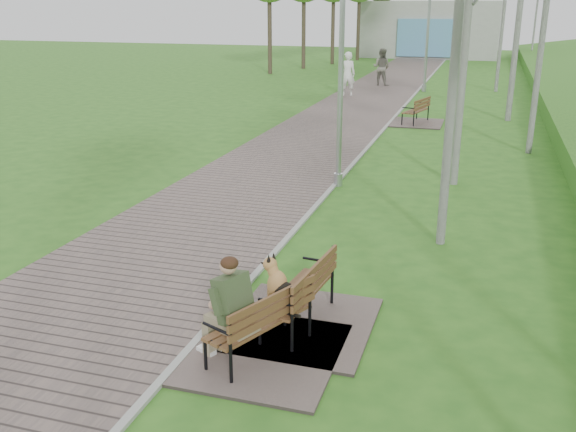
# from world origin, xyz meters

# --- Properties ---
(walkway) EXTENTS (3.50, 67.00, 0.04)m
(walkway) POSITION_xyz_m (-1.75, 21.50, 0.02)
(walkway) COLOR #645551
(walkway) RESTS_ON ground
(kerb) EXTENTS (0.10, 67.00, 0.05)m
(kerb) POSITION_xyz_m (0.00, 21.50, 0.03)
(kerb) COLOR #999993
(kerb) RESTS_ON ground
(building_north) EXTENTS (10.00, 5.20, 4.00)m
(building_north) POSITION_xyz_m (-1.50, 50.97, 1.99)
(building_north) COLOR #9E9E99
(building_north) RESTS_ON ground
(bench_main) EXTENTS (1.73, 1.92, 1.51)m
(bench_main) POSITION_xyz_m (0.79, 6.53, 0.42)
(bench_main) COLOR #645551
(bench_main) RESTS_ON ground
(bench_second) EXTENTS (1.79, 1.99, 1.10)m
(bench_second) POSITION_xyz_m (1.06, 7.40, 0.20)
(bench_second) COLOR #645551
(bench_second) RESTS_ON ground
(bench_third) EXTENTS (1.75, 1.94, 1.07)m
(bench_third) POSITION_xyz_m (0.83, 22.37, 0.20)
(bench_third) COLOR #645551
(bench_third) RESTS_ON ground
(lamp_post_second) EXTENTS (0.19, 0.19, 5.02)m
(lamp_post_second) POSITION_xyz_m (0.07, 13.97, 2.34)
(lamp_post_second) COLOR #A2A5AA
(lamp_post_second) RESTS_ON ground
(lamp_post_third) EXTENTS (0.21, 0.21, 5.38)m
(lamp_post_third) POSITION_xyz_m (0.27, 30.78, 2.51)
(lamp_post_third) COLOR #A2A5AA
(lamp_post_third) RESTS_ON ground
(pedestrian_near) EXTENTS (0.81, 0.67, 1.92)m
(pedestrian_near) POSITION_xyz_m (-2.80, 28.16, 0.96)
(pedestrian_near) COLOR white
(pedestrian_near) RESTS_ON ground
(pedestrian_far) EXTENTS (1.00, 0.85, 1.80)m
(pedestrian_far) POSITION_xyz_m (-1.98, 32.30, 0.90)
(pedestrian_far) COLOR gray
(pedestrian_far) RESTS_ON ground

